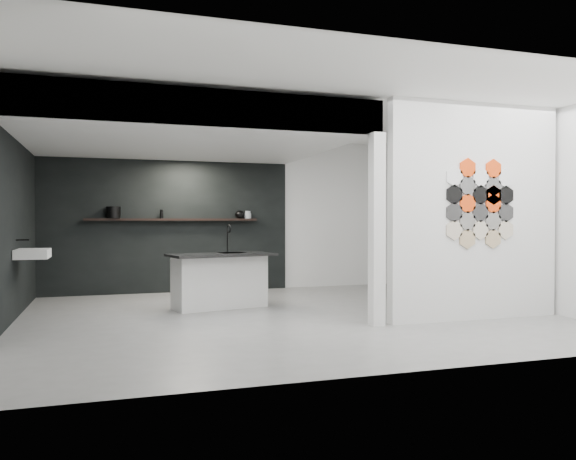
# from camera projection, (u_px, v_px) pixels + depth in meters

# --- Properties ---
(floor) EXTENTS (7.00, 6.00, 0.01)m
(floor) POSITION_uv_depth(u_px,v_px,m) (288.00, 316.00, 7.56)
(floor) COLOR slate
(partition_panel) EXTENTS (2.45, 0.15, 2.80)m
(partition_panel) POSITION_uv_depth(u_px,v_px,m) (475.00, 212.00, 7.27)
(partition_panel) COLOR silver
(partition_panel) RESTS_ON floor
(bay_clad_back) EXTENTS (4.40, 0.04, 2.35)m
(bay_clad_back) POSITION_uv_depth(u_px,v_px,m) (167.00, 227.00, 9.97)
(bay_clad_back) COLOR black
(bay_clad_back) RESTS_ON floor
(bay_clad_left) EXTENTS (0.04, 4.00, 2.35)m
(bay_clad_left) POSITION_uv_depth(u_px,v_px,m) (16.00, 229.00, 7.43)
(bay_clad_left) COLOR black
(bay_clad_left) RESTS_ON floor
(bulkhead) EXTENTS (4.40, 4.00, 0.40)m
(bulkhead) POSITION_uv_depth(u_px,v_px,m) (181.00, 133.00, 8.07)
(bulkhead) COLOR silver
(bulkhead) RESTS_ON corner_column
(corner_column) EXTENTS (0.16, 0.16, 2.35)m
(corner_column) POSITION_uv_depth(u_px,v_px,m) (377.00, 229.00, 6.84)
(corner_column) COLOR silver
(corner_column) RESTS_ON floor
(fascia_beam) EXTENTS (4.40, 0.16, 0.40)m
(fascia_beam) POSITION_uv_depth(u_px,v_px,m) (202.00, 107.00, 6.24)
(fascia_beam) COLOR silver
(fascia_beam) RESTS_ON corner_column
(wall_basin) EXTENTS (0.40, 0.60, 0.12)m
(wall_basin) POSITION_uv_depth(u_px,v_px,m) (33.00, 254.00, 7.31)
(wall_basin) COLOR silver
(wall_basin) RESTS_ON bay_clad_left
(display_shelf) EXTENTS (3.00, 0.15, 0.04)m
(display_shelf) POSITION_uv_depth(u_px,v_px,m) (173.00, 220.00, 9.90)
(display_shelf) COLOR black
(display_shelf) RESTS_ON bay_clad_back
(kitchen_island) EXTENTS (1.62, 0.98, 1.22)m
(kitchen_island) POSITION_uv_depth(u_px,v_px,m) (220.00, 280.00, 8.22)
(kitchen_island) COLOR silver
(kitchen_island) RESTS_ON floor
(stockpot) EXTENTS (0.27, 0.27, 0.20)m
(stockpot) POSITION_uv_depth(u_px,v_px,m) (113.00, 212.00, 9.58)
(stockpot) COLOR black
(stockpot) RESTS_ON display_shelf
(kettle) EXTENTS (0.20, 0.20, 0.15)m
(kettle) POSITION_uv_depth(u_px,v_px,m) (240.00, 214.00, 10.26)
(kettle) COLOR black
(kettle) RESTS_ON display_shelf
(glass_bowl) EXTENTS (0.17, 0.17, 0.09)m
(glass_bowl) POSITION_uv_depth(u_px,v_px,m) (248.00, 216.00, 10.31)
(glass_bowl) COLOR gray
(glass_bowl) RESTS_ON display_shelf
(glass_vase) EXTENTS (0.11, 0.11, 0.14)m
(glass_vase) POSITION_uv_depth(u_px,v_px,m) (248.00, 215.00, 10.31)
(glass_vase) COLOR gray
(glass_vase) RESTS_ON display_shelf
(bottle_dark) EXTENTS (0.07, 0.07, 0.15)m
(bottle_dark) POSITION_uv_depth(u_px,v_px,m) (162.00, 214.00, 9.83)
(bottle_dark) COLOR black
(bottle_dark) RESTS_ON display_shelf
(utensil_cup) EXTENTS (0.12, 0.12, 0.11)m
(utensil_cup) POSITION_uv_depth(u_px,v_px,m) (112.00, 215.00, 9.58)
(utensil_cup) COLOR black
(utensil_cup) RESTS_ON display_shelf
(hex_tile_cluster) EXTENTS (1.04, 0.02, 1.16)m
(hex_tile_cluster) POSITION_uv_depth(u_px,v_px,m) (481.00, 203.00, 7.19)
(hex_tile_cluster) COLOR beige
(hex_tile_cluster) RESTS_ON partition_panel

